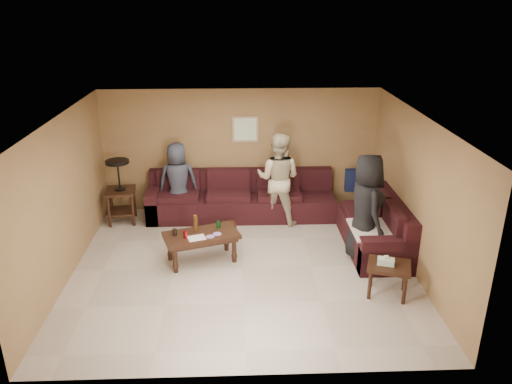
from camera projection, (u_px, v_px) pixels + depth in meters
room at (242, 172)px, 7.60m from camera, size 5.60×5.50×2.50m
sectional_sofa at (284, 212)px, 9.53m from camera, size 4.65×2.90×0.97m
coffee_table at (201, 238)px, 8.27m from camera, size 1.34×0.96×0.79m
end_table_left at (120, 190)px, 9.63m from camera, size 0.62×0.62×1.27m
side_table_right at (388, 269)px, 7.32m from camera, size 0.74×0.67×0.65m
waste_bin at (229, 230)px, 9.18m from camera, size 0.27×0.27×0.29m
wall_art at (245, 129)px, 9.89m from camera, size 0.52×0.04×0.52m
person_left at (178, 181)px, 9.77m from camera, size 0.81×0.57×1.56m
person_middle at (278, 178)px, 9.58m from camera, size 1.05×0.93×1.79m
person_right at (366, 208)px, 8.19m from camera, size 0.71×0.98×1.84m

